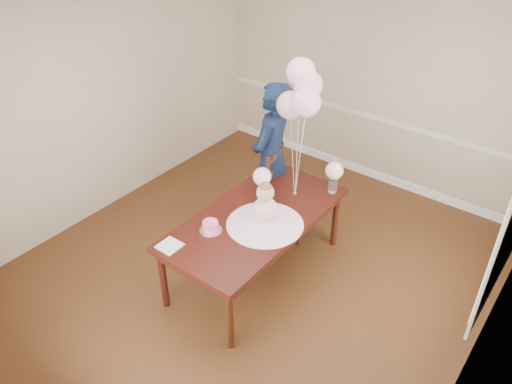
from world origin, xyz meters
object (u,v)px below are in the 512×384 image
object	(u,v)px
dining_table_top	(256,218)
woman	(271,158)
birthday_cake	(211,226)
dining_chair_seat	(291,199)

from	to	relation	value
dining_table_top	woman	xyz separation A→B (m)	(-0.40, 0.82, 0.18)
birthday_cake	woman	distance (m)	1.29
dining_table_top	woman	bearing A→B (deg)	116.21
dining_table_top	birthday_cake	world-z (taller)	birthday_cake
dining_table_top	dining_chair_seat	xyz separation A→B (m)	(-0.11, 0.81, -0.26)
woman	dining_chair_seat	bearing A→B (deg)	79.55
dining_table_top	woman	world-z (taller)	woman
dining_chair_seat	woman	size ratio (longest dim) A/B	0.26
birthday_cake	dining_chair_seat	distance (m)	1.31
birthday_cake	woman	xyz separation A→B (m)	(-0.20, 1.27, 0.09)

